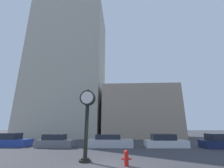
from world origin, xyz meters
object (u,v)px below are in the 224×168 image
at_px(car_blue, 8,141).
at_px(car_navy, 221,142).
at_px(car_white, 165,142).
at_px(fire_hydrant_far, 126,158).
at_px(car_silver, 110,142).
at_px(street_clock, 87,113).
at_px(car_grey, 56,142).

xyz_separation_m(car_blue, car_navy, (22.64, -0.39, 0.00)).
bearing_deg(car_white, fire_hydrant_far, -119.72).
distance_m(car_blue, fire_hydrant_far, 15.06).
distance_m(car_silver, fire_hydrant_far, 8.05).
distance_m(street_clock, car_grey, 8.49).
bearing_deg(car_silver, car_grey, -177.57).
bearing_deg(car_grey, car_white, 4.90).
distance_m(car_grey, car_navy, 17.07).
distance_m(car_grey, car_white, 11.59).
bearing_deg(car_blue, car_silver, -0.54).
height_order(car_blue, car_silver, car_blue).
distance_m(car_grey, car_silver, 5.75).
distance_m(car_white, car_navy, 5.52).
bearing_deg(car_navy, car_blue, 176.65).
height_order(street_clock, car_navy, street_clock).
bearing_deg(street_clock, car_silver, 81.47).
bearing_deg(car_white, car_blue, 179.04).
xyz_separation_m(car_silver, car_white, (5.83, 0.22, 0.01)).
distance_m(street_clock, car_blue, 12.73).
bearing_deg(street_clock, fire_hydrant_far, -19.77).
height_order(car_navy, fire_hydrant_far, car_navy).
bearing_deg(car_grey, fire_hydrant_far, -44.53).
bearing_deg(fire_hydrant_far, car_blue, 147.71).
relative_size(car_navy, fire_hydrant_far, 4.98).
bearing_deg(street_clock, car_white, 46.48).
distance_m(car_silver, car_navy, 11.33).
bearing_deg(car_grey, street_clock, -52.88).
distance_m(street_clock, car_navy, 14.30).
xyz_separation_m(street_clock, car_silver, (1.05, 7.03, -2.39)).
xyz_separation_m(street_clock, car_navy, (12.38, 6.76, -2.35)).
bearing_deg(fire_hydrant_far, car_grey, 133.45).
xyz_separation_m(street_clock, car_white, (6.89, 7.25, -2.38)).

